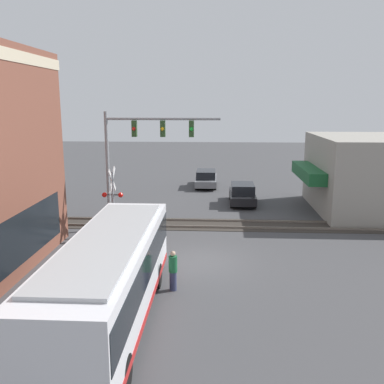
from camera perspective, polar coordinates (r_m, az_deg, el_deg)
name	(u,v)px	position (r m, az deg, el deg)	size (l,w,h in m)	color
ground_plane	(201,261)	(20.35, 1.20, -9.16)	(120.00, 120.00, 0.00)	#424244
shop_building	(377,174)	(31.43, 23.39, 2.20)	(8.73, 9.28, 5.07)	gray
city_bus	(110,277)	(14.58, -10.93, -11.06)	(10.29, 2.59, 3.06)	silver
traffic_signal_gantry	(140,144)	(24.31, -6.91, 6.38)	(0.42, 6.49, 6.80)	gray
crossing_signal	(113,195)	(23.97, -10.53, -0.37)	(1.41, 1.18, 3.81)	gray
rail_track_near	(204,224)	(26.03, 1.68, -4.34)	(2.60, 60.00, 0.15)	#332D28
parked_car_black	(242,194)	(31.35, 6.73, -0.33)	(4.20, 1.82, 1.52)	black
parked_car_grey	(206,179)	(37.48, 1.88, 1.75)	(4.52, 1.82, 1.47)	slate
pedestrian_at_crossing	(117,219)	(24.41, -9.98, -3.52)	(0.34, 0.34, 1.75)	black
pedestrian_near_bus	(173,270)	(17.10, -2.55, -10.41)	(0.34, 0.34, 1.63)	#2D3351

